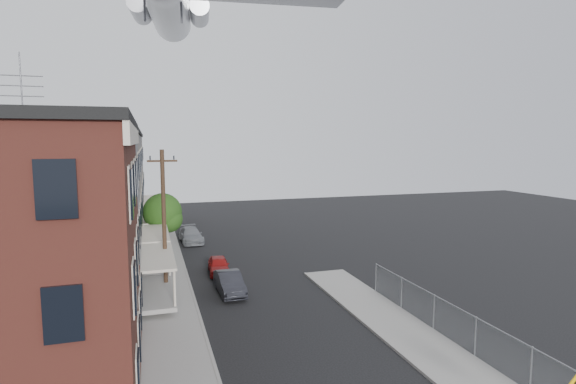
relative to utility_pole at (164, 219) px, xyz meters
The scene contains 15 objects.
sidewalk_left 7.57m from the utility_pole, 89.05° to the left, with size 3.00×62.00×0.12m, color gray.
sidewalk_right 16.99m from the utility_pole, 47.23° to the right, with size 3.00×26.00×0.12m, color gray.
curb_left 7.72m from the utility_pole, 75.52° to the left, with size 0.15×62.00×0.14m, color gray.
curb_right 16.07m from the utility_pole, 51.19° to the right, with size 0.15×26.00×0.14m, color gray.
row_house_a 6.55m from the utility_pole, 166.73° to the right, with size 11.98×7.00×10.30m.
row_house_b 8.42m from the utility_pole, 139.15° to the left, with size 11.98×7.00×10.30m.
row_house_c 14.03m from the utility_pole, 116.97° to the left, with size 11.98×7.00×10.30m.
row_house_d 20.52m from the utility_pole, 108.07° to the left, with size 11.98×7.00×10.30m.
row_house_e 27.26m from the utility_pole, 103.50° to the left, with size 11.98×7.00×10.30m.
chainlink_fence 18.47m from the utility_pole, 45.90° to the right, with size 0.06×18.06×1.90m.
utility_pole is the anchor object (origin of this frame).
street_tree 10.00m from the utility_pole, 88.11° to the left, with size 3.22×3.20×5.20m.
car_near 6.39m from the utility_pole, 39.50° to the left, with size 1.44×3.58×1.22m, color maroon.
car_mid 5.68m from the utility_pole, 19.79° to the right, with size 1.43×4.09×1.35m, color black.
car_far 14.84m from the utility_pole, 78.63° to the left, with size 1.93×4.74×1.37m, color gray.
Camera 1 is at (-6.47, -10.48, 9.50)m, focal length 28.00 mm.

